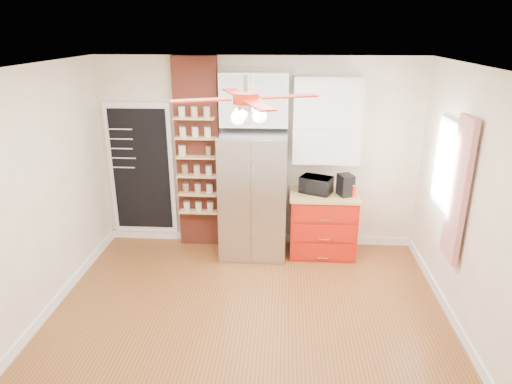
# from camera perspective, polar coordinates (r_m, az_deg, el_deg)

# --- Properties ---
(floor) EXTENTS (4.50, 4.50, 0.00)m
(floor) POSITION_cam_1_polar(r_m,az_deg,el_deg) (5.22, -1.06, -15.76)
(floor) COLOR brown
(floor) RESTS_ON ground
(ceiling) EXTENTS (4.50, 4.50, 0.00)m
(ceiling) POSITION_cam_1_polar(r_m,az_deg,el_deg) (4.26, -1.30, 15.23)
(ceiling) COLOR white
(ceiling) RESTS_ON wall_back
(wall_back) EXTENTS (4.50, 0.02, 2.70)m
(wall_back) POSITION_cam_1_polar(r_m,az_deg,el_deg) (6.46, 0.34, 4.71)
(wall_back) COLOR #F5ECC5
(wall_back) RESTS_ON floor
(wall_front) EXTENTS (4.50, 0.02, 2.70)m
(wall_front) POSITION_cam_1_polar(r_m,az_deg,el_deg) (2.83, -4.78, -17.12)
(wall_front) COLOR #F5ECC5
(wall_front) RESTS_ON floor
(wall_left) EXTENTS (0.02, 4.00, 2.70)m
(wall_left) POSITION_cam_1_polar(r_m,az_deg,el_deg) (5.26, -26.43, -1.09)
(wall_left) COLOR #F5ECC5
(wall_left) RESTS_ON floor
(wall_right) EXTENTS (0.02, 4.00, 2.70)m
(wall_right) POSITION_cam_1_polar(r_m,az_deg,el_deg) (4.93, 25.92, -2.34)
(wall_right) COLOR #F5ECC5
(wall_right) RESTS_ON floor
(chalkboard) EXTENTS (0.95, 0.05, 1.95)m
(chalkboard) POSITION_cam_1_polar(r_m,az_deg,el_deg) (6.81, -14.13, 2.70)
(chalkboard) COLOR white
(chalkboard) RESTS_ON wall_back
(brick_pillar) EXTENTS (0.60, 0.16, 2.70)m
(brick_pillar) POSITION_cam_1_polar(r_m,az_deg,el_deg) (6.49, -7.24, 4.62)
(brick_pillar) COLOR brown
(brick_pillar) RESTS_ON floor
(fridge) EXTENTS (0.90, 0.70, 1.75)m
(fridge) POSITION_cam_1_polar(r_m,az_deg,el_deg) (6.26, -0.33, -0.37)
(fridge) COLOR #A1A1A6
(fridge) RESTS_ON floor
(upper_glass_cabinet) EXTENTS (0.90, 0.35, 0.70)m
(upper_glass_cabinet) POSITION_cam_1_polar(r_m,az_deg,el_deg) (6.13, -0.22, 11.52)
(upper_glass_cabinet) COLOR white
(upper_glass_cabinet) RESTS_ON wall_back
(red_cabinet) EXTENTS (0.94, 0.64, 0.90)m
(red_cabinet) POSITION_cam_1_polar(r_m,az_deg,el_deg) (6.48, 8.32, -3.92)
(red_cabinet) COLOR #B4180B
(red_cabinet) RESTS_ON floor
(upper_shelf_unit) EXTENTS (0.90, 0.30, 1.15)m
(upper_shelf_unit) POSITION_cam_1_polar(r_m,az_deg,el_deg) (6.21, 8.87, 8.82)
(upper_shelf_unit) COLOR white
(upper_shelf_unit) RESTS_ON wall_back
(window) EXTENTS (0.04, 0.75, 1.05)m
(window) POSITION_cam_1_polar(r_m,az_deg,el_deg) (5.65, 22.83, 2.98)
(window) COLOR white
(window) RESTS_ON wall_right
(curtain) EXTENTS (0.06, 0.40, 1.55)m
(curtain) POSITION_cam_1_polar(r_m,az_deg,el_deg) (5.17, 24.01, 0.15)
(curtain) COLOR red
(curtain) RESTS_ON wall_right
(ceiling_fan) EXTENTS (1.40, 1.40, 0.44)m
(ceiling_fan) POSITION_cam_1_polar(r_m,az_deg,el_deg) (4.29, -1.27, 11.55)
(ceiling_fan) COLOR silver
(ceiling_fan) RESTS_ON ceiling
(toaster_oven) EXTENTS (0.49, 0.43, 0.23)m
(toaster_oven) POSITION_cam_1_polar(r_m,az_deg,el_deg) (6.29, 7.52, 0.89)
(toaster_oven) COLOR black
(toaster_oven) RESTS_ON red_cabinet
(coffee_maker) EXTENTS (0.24, 0.26, 0.29)m
(coffee_maker) POSITION_cam_1_polar(r_m,az_deg,el_deg) (6.25, 11.12, 0.86)
(coffee_maker) COLOR black
(coffee_maker) RESTS_ON red_cabinet
(canister_left) EXTENTS (0.13, 0.13, 0.16)m
(canister_left) POSITION_cam_1_polar(r_m,az_deg,el_deg) (6.25, 11.91, 0.16)
(canister_left) COLOR #B4160A
(canister_left) RESTS_ON red_cabinet
(canister_right) EXTENTS (0.10, 0.10, 0.13)m
(canister_right) POSITION_cam_1_polar(r_m,az_deg,el_deg) (6.34, 11.54, 0.34)
(canister_right) COLOR #BA0A0A
(canister_right) RESTS_ON red_cabinet
(pantry_jar_oats) EXTENTS (0.13, 0.13, 0.14)m
(pantry_jar_oats) POSITION_cam_1_polar(r_m,az_deg,el_deg) (6.38, -9.21, 5.13)
(pantry_jar_oats) COLOR beige
(pantry_jar_oats) RESTS_ON brick_pillar
(pantry_jar_beans) EXTENTS (0.10, 0.10, 0.13)m
(pantry_jar_beans) POSITION_cam_1_polar(r_m,az_deg,el_deg) (6.32, -5.96, 5.05)
(pantry_jar_beans) COLOR olive
(pantry_jar_beans) RESTS_ON brick_pillar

